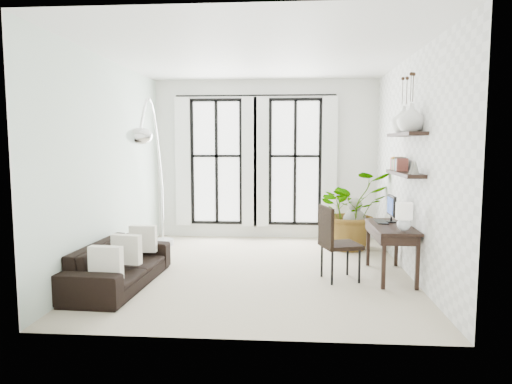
# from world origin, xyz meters

# --- Properties ---
(floor) EXTENTS (5.00, 5.00, 0.00)m
(floor) POSITION_xyz_m (0.00, 0.00, 0.00)
(floor) COLOR #BEB297
(floor) RESTS_ON ground
(ceiling) EXTENTS (5.00, 5.00, 0.00)m
(ceiling) POSITION_xyz_m (0.00, 0.00, 3.20)
(ceiling) COLOR white
(ceiling) RESTS_ON wall_back
(wall_left) EXTENTS (0.00, 5.00, 5.00)m
(wall_left) POSITION_xyz_m (-2.25, 0.00, 1.60)
(wall_left) COLOR silver
(wall_left) RESTS_ON floor
(wall_right) EXTENTS (0.00, 5.00, 5.00)m
(wall_right) POSITION_xyz_m (2.25, 0.00, 1.60)
(wall_right) COLOR white
(wall_right) RESTS_ON floor
(wall_back) EXTENTS (4.50, 0.00, 4.50)m
(wall_back) POSITION_xyz_m (0.00, 2.50, 1.60)
(wall_back) COLOR white
(wall_back) RESTS_ON floor
(windows) EXTENTS (3.26, 0.13, 2.65)m
(windows) POSITION_xyz_m (-0.20, 2.43, 1.56)
(windows) COLOR white
(windows) RESTS_ON wall_back
(wall_shelves) EXTENTS (0.25, 1.30, 0.60)m
(wall_shelves) POSITION_xyz_m (2.11, -0.19, 1.73)
(wall_shelves) COLOR black
(wall_shelves) RESTS_ON wall_right
(sofa) EXTENTS (0.89, 2.04, 0.59)m
(sofa) POSITION_xyz_m (-1.80, -0.89, 0.29)
(sofa) COLOR black
(sofa) RESTS_ON floor
(throw_pillows) EXTENTS (0.40, 1.52, 0.40)m
(throw_pillows) POSITION_xyz_m (-1.70, -0.89, 0.50)
(throw_pillows) COLOR silver
(throw_pillows) RESTS_ON sofa
(plant) EXTENTS (1.62, 1.52, 1.44)m
(plant) POSITION_xyz_m (1.62, 1.55, 0.72)
(plant) COLOR #2D7228
(plant) RESTS_ON floor
(desk) EXTENTS (0.54, 1.29, 1.15)m
(desk) POSITION_xyz_m (1.95, -0.28, 0.71)
(desk) COLOR black
(desk) RESTS_ON floor
(desk_chair) EXTENTS (0.62, 0.62, 1.05)m
(desk_chair) POSITION_xyz_m (1.12, -0.44, 0.60)
(desk_chair) COLOR black
(desk_chair) RESTS_ON floor
(arc_lamp) EXTENTS (0.77, 2.80, 2.62)m
(arc_lamp) POSITION_xyz_m (-1.70, 0.37, 2.05)
(arc_lamp) COLOR silver
(arc_lamp) RESTS_ON floor
(buddha) EXTENTS (0.52, 0.52, 0.93)m
(buddha) POSITION_xyz_m (1.70, 1.63, 0.39)
(buddha) COLOR gray
(buddha) RESTS_ON floor
(vase_a) EXTENTS (0.37, 0.37, 0.38)m
(vase_a) POSITION_xyz_m (2.11, -0.48, 2.27)
(vase_a) COLOR white
(vase_a) RESTS_ON shelf_upper
(vase_b) EXTENTS (0.37, 0.37, 0.38)m
(vase_b) POSITION_xyz_m (2.11, -0.08, 2.27)
(vase_b) COLOR white
(vase_b) RESTS_ON shelf_upper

